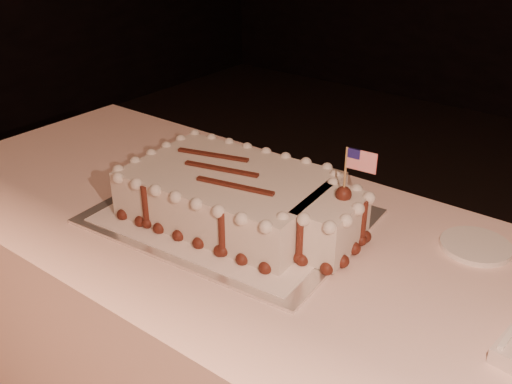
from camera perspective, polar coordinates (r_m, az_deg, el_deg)
The scene contains 4 objects.
cake_board at distance 1.39m, azimuth -2.61°, elevation -2.43°, with size 0.62×0.47×0.01m, color silver.
doily at distance 1.39m, azimuth -2.62°, elevation -2.25°, with size 0.56×0.42×0.00m, color white.
sheet_cake at distance 1.34m, azimuth -1.52°, elevation -0.52°, with size 0.60×0.37×0.23m.
side_plate at distance 1.36m, azimuth 21.11°, elevation -5.05°, with size 0.15×0.15×0.01m, color white.
Camera 1 is at (0.49, -0.31, 1.44)m, focal length 40.00 mm.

